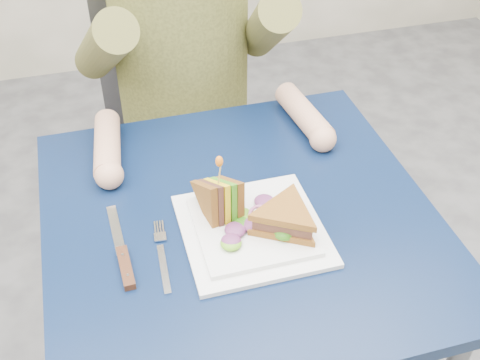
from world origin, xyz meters
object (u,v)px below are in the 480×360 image
object	(u,v)px
table	(241,244)
diner	(180,12)
plate	(252,229)
chair	(181,117)
sandwich_flat	(285,218)
knife	(124,260)
sandwich_upright	(220,200)
fork	(162,257)

from	to	relation	value
table	diner	world-z (taller)	diner
plate	diner	bearing A→B (deg)	90.87
chair	diner	world-z (taller)	diner
sandwich_flat	knife	size ratio (longest dim) A/B	0.89
diner	sandwich_flat	world-z (taller)	diner
table	diner	bearing A→B (deg)	90.00
chair	sandwich_flat	distance (m)	0.76
sandwich_flat	table	bearing A→B (deg)	130.42
diner	sandwich_flat	distance (m)	0.63
chair	sandwich_upright	bearing A→B (deg)	-93.56
plate	fork	xyz separation A→B (m)	(-0.17, -0.02, -0.01)
sandwich_upright	knife	distance (m)	0.21
table	knife	xyz separation A→B (m)	(-0.23, -0.06, 0.09)
plate	sandwich_upright	world-z (taller)	sandwich_upright
diner	knife	size ratio (longest dim) A/B	3.36
sandwich_flat	fork	xyz separation A→B (m)	(-0.23, 0.01, -0.04)
table	plate	distance (m)	0.10
fork	knife	distance (m)	0.07
chair	sandwich_upright	size ratio (longest dim) A/B	6.57
fork	chair	bearing A→B (deg)	77.03
table	fork	world-z (taller)	fork
chair	sandwich_upright	world-z (taller)	chair
chair	sandwich_upright	distance (m)	0.70
table	knife	size ratio (longest dim) A/B	3.39
sandwich_upright	table	bearing A→B (deg)	7.04
chair	plate	size ratio (longest dim) A/B	3.58
plate	table	bearing A→B (deg)	100.06
table	knife	distance (m)	0.26
diner	plate	bearing A→B (deg)	-89.13
diner	chair	bearing A→B (deg)	90.00
table	chair	bearing A→B (deg)	90.00
diner	sandwich_flat	bearing A→B (deg)	-84.02
knife	plate	bearing A→B (deg)	2.55
sandwich_flat	knife	xyz separation A→B (m)	(-0.30, 0.01, -0.04)
sandwich_flat	sandwich_upright	xyz separation A→B (m)	(-0.10, 0.07, 0.01)
sandwich_upright	sandwich_flat	bearing A→B (deg)	-33.84
chair	sandwich_flat	bearing A→B (deg)	-84.95
sandwich_upright	diner	bearing A→B (deg)	85.71
fork	knife	world-z (taller)	knife
sandwich_flat	fork	bearing A→B (deg)	178.60
diner	knife	distance (m)	0.66
plate	chair	bearing A→B (deg)	90.73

